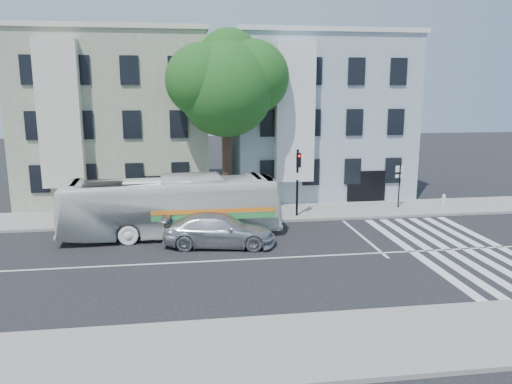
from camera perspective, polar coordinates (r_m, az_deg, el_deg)
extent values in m
plane|color=black|center=(22.61, -1.38, -7.73)|extent=(120.00, 120.00, 0.00)
cube|color=gray|center=(30.21, -3.20, -2.57)|extent=(80.00, 4.00, 0.15)
cube|color=gray|center=(15.34, 2.38, -17.37)|extent=(80.00, 4.00, 0.15)
cube|color=gray|center=(36.50, -15.44, 8.13)|extent=(12.00, 10.00, 11.00)
cube|color=#8FA3AB|center=(37.45, 6.57, 8.56)|extent=(12.00, 10.00, 11.00)
cylinder|color=#2D2116|center=(30.18, -3.34, 2.31)|extent=(0.56, 0.56, 5.20)
sphere|color=#184415|center=(29.77, -3.45, 11.66)|extent=(5.60, 5.60, 5.60)
sphere|color=#184415|center=(30.35, -0.45, 13.00)|extent=(4.40, 4.40, 4.40)
sphere|color=#184415|center=(29.39, -6.20, 12.58)|extent=(4.20, 4.20, 4.20)
sphere|color=#184415|center=(31.04, -3.12, 14.80)|extent=(3.80, 3.80, 3.80)
sphere|color=#184415|center=(30.34, -4.67, 9.75)|extent=(3.40, 3.40, 3.40)
imported|color=white|center=(26.14, -9.64, -1.63)|extent=(3.30, 11.38, 3.13)
imported|color=silver|center=(24.36, -4.23, -4.37)|extent=(3.03, 5.71, 1.57)
cylinder|color=black|center=(29.31, 4.74, 0.90)|extent=(0.14, 0.14, 4.08)
cube|color=black|center=(28.83, 4.90, 3.66)|extent=(0.30, 0.25, 0.83)
sphere|color=red|center=(28.67, 4.96, 4.10)|extent=(0.16, 0.16, 0.16)
cylinder|color=white|center=(29.08, 4.82, 1.79)|extent=(0.43, 0.09, 0.43)
cylinder|color=silver|center=(34.42, 20.66, -0.91)|extent=(0.23, 0.23, 0.58)
sphere|color=silver|center=(34.36, 20.70, -0.39)|extent=(0.21, 0.21, 0.21)
cylinder|color=silver|center=(34.41, 20.67, -0.79)|extent=(0.40, 0.16, 0.14)
cylinder|color=black|center=(32.54, 16.05, 0.74)|extent=(0.08, 0.08, 2.86)
cube|color=white|center=(32.45, 16.08, 2.56)|extent=(0.52, 0.06, 0.40)
cube|color=white|center=(32.53, 16.04, 1.76)|extent=(0.52, 0.06, 0.21)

